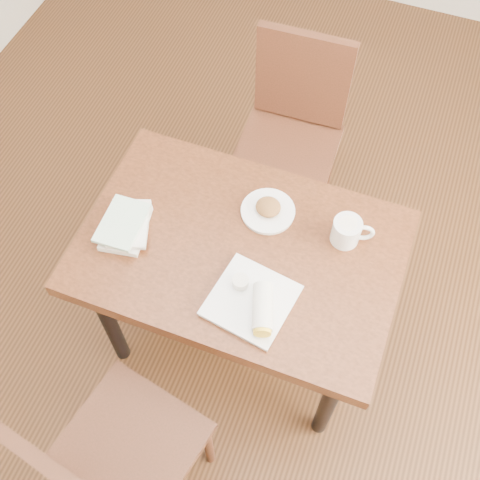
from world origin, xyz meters
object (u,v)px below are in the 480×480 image
(plate_burrito, at_px, (254,303))
(plate_scone, at_px, (268,210))
(chair_near, at_px, (109,464))
(table, at_px, (240,261))
(book_stack, at_px, (126,225))
(coffee_mug, at_px, (348,231))
(chair_far, at_px, (293,126))

(plate_burrito, bearing_deg, plate_scone, 102.53)
(chair_near, bearing_deg, table, 79.13)
(table, bearing_deg, book_stack, -169.86)
(coffee_mug, bearing_deg, book_stack, -162.18)
(chair_near, relative_size, chair_far, 1.00)
(chair_near, bearing_deg, plate_burrito, 65.10)
(chair_near, distance_m, chair_far, 1.53)
(book_stack, bearing_deg, chair_far, 67.46)
(plate_scone, xyz_separation_m, book_stack, (-0.43, -0.24, 0.01))
(table, height_order, chair_far, chair_far)
(plate_burrito, bearing_deg, table, 122.56)
(chair_near, distance_m, book_stack, 0.77)
(plate_scone, bearing_deg, chair_far, 98.33)
(table, relative_size, coffee_mug, 7.59)
(chair_near, height_order, plate_scone, chair_near)
(chair_far, xyz_separation_m, book_stack, (-0.35, -0.83, 0.23))
(chair_near, xyz_separation_m, plate_burrito, (0.27, 0.58, 0.23))
(table, height_order, coffee_mug, coffee_mug)
(table, xyz_separation_m, chair_far, (-0.05, 0.76, -0.11))
(book_stack, bearing_deg, plate_burrito, -13.02)
(table, distance_m, chair_far, 0.77)
(chair_near, height_order, book_stack, chair_near)
(chair_far, distance_m, plate_scone, 0.64)
(table, xyz_separation_m, coffee_mug, (0.33, 0.16, 0.15))
(coffee_mug, bearing_deg, table, -153.77)
(table, height_order, plate_scone, plate_scone)
(chair_near, relative_size, plate_scone, 4.98)
(plate_scone, distance_m, plate_burrito, 0.37)
(chair_near, xyz_separation_m, coffee_mug, (0.47, 0.93, 0.25))
(plate_burrito, height_order, book_stack, plate_burrito)
(plate_burrito, distance_m, book_stack, 0.53)
(chair_far, distance_m, book_stack, 0.93)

